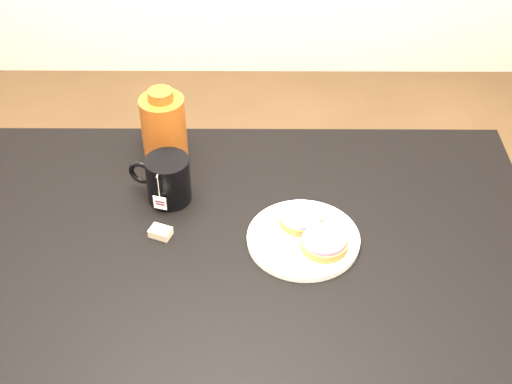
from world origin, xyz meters
TOP-DOWN VIEW (x-y plane):
  - table at (0.00, 0.00)m, footprint 1.40×0.90m
  - plate at (0.19, 0.04)m, footprint 0.24×0.24m
  - bagel_back at (0.18, 0.08)m, footprint 0.12×0.12m
  - bagel_front at (0.23, 0.01)m, footprint 0.14×0.14m
  - mug at (-0.11, 0.18)m, footprint 0.15×0.12m
  - teabag_pouch at (-0.12, 0.06)m, footprint 0.05×0.05m
  - bagel_package at (-0.13, 0.34)m, footprint 0.13×0.13m

SIDE VIEW (x-z plane):
  - table at x=0.00m, z-range 0.29..1.04m
  - plate at x=0.19m, z-range 0.75..0.77m
  - teabag_pouch at x=-0.12m, z-range 0.75..0.77m
  - bagel_front at x=0.23m, z-range 0.76..0.79m
  - bagel_back at x=0.18m, z-range 0.76..0.79m
  - mug at x=-0.11m, z-range 0.75..0.86m
  - bagel_package at x=-0.13m, z-range 0.74..0.93m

